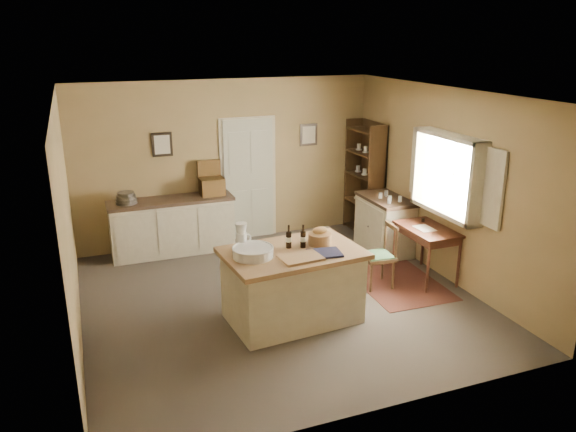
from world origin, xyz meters
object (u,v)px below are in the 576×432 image
at_px(sideboard, 173,224).
at_px(right_cabinet, 385,224).
at_px(work_island, 292,283).
at_px(writing_desk, 427,234).
at_px(shelving_unit, 366,178).
at_px(desk_chair, 378,257).

relative_size(sideboard, right_cabinet, 1.86).
bearing_deg(work_island, right_cabinet, 31.24).
height_order(writing_desk, shelving_unit, shelving_unit).
bearing_deg(writing_desk, shelving_unit, 85.85).
bearing_deg(desk_chair, sideboard, 140.66).
bearing_deg(desk_chair, writing_desk, 4.25).
distance_m(work_island, right_cabinet, 2.77).
bearing_deg(writing_desk, sideboard, 144.47).
bearing_deg(right_cabinet, shelving_unit, 80.76).
relative_size(sideboard, writing_desk, 2.06).
xyz_separation_m(writing_desk, shelving_unit, (0.15, 2.09, 0.31)).
bearing_deg(desk_chair, work_island, -158.27).
distance_m(right_cabinet, shelving_unit, 1.08).
bearing_deg(work_island, writing_desk, 7.05).
bearing_deg(shelving_unit, writing_desk, -94.15).
relative_size(sideboard, desk_chair, 2.22).
distance_m(work_island, sideboard, 2.92).
bearing_deg(writing_desk, work_island, -168.25).
bearing_deg(sideboard, right_cabinet, -19.45).
bearing_deg(sideboard, shelving_unit, -3.41).
distance_m(writing_desk, shelving_unit, 2.12).
height_order(sideboard, shelving_unit, shelving_unit).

